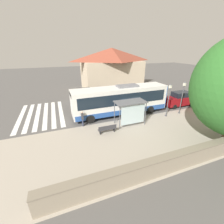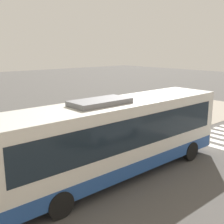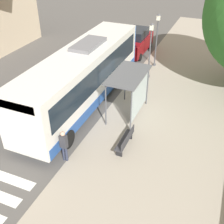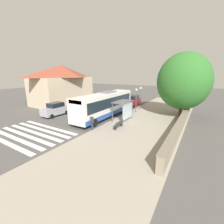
{
  "view_description": "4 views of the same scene",
  "coord_description": "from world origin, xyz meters",
  "px_view_note": "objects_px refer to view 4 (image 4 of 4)",
  "views": [
    {
      "loc": [
        -14.57,
        8.0,
        7.83
      ],
      "look_at": [
        0.4,
        2.33,
        0.99
      ],
      "focal_mm": 24.0,
      "sensor_mm": 36.0,
      "label": 1
    },
    {
      "loc": [
        10.69,
        -7.37,
        5.8
      ],
      "look_at": [
        -1.14,
        2.93,
        2.21
      ],
      "focal_mm": 45.0,
      "sensor_mm": 36.0,
      "label": 2
    },
    {
      "loc": [
        -5.89,
        14.25,
        9.5
      ],
      "look_at": [
        -1.17,
        2.95,
        1.35
      ],
      "focal_mm": 45.0,
      "sensor_mm": 36.0,
      "label": 3
    },
    {
      "loc": [
        -10.22,
        18.41,
        6.25
      ],
      "look_at": [
        -0.9,
        3.07,
        1.62
      ],
      "focal_mm": 24.0,
      "sensor_mm": 36.0,
      "label": 4
    }
  ],
  "objects_px": {
    "bus": "(105,104)",
    "bus_shelter": "(124,105)",
    "bench": "(119,124)",
    "street_lamp_near": "(136,98)",
    "shade_tree": "(183,81)",
    "pedestrian": "(92,121)",
    "parked_car_far_lane": "(56,109)",
    "parked_car_behind_bus": "(133,101)",
    "street_lamp_far": "(140,96)"
  },
  "relations": [
    {
      "from": "bus",
      "to": "bus_shelter",
      "type": "xyz_separation_m",
      "value": [
        -3.15,
        0.18,
        0.29
      ]
    },
    {
      "from": "bench",
      "to": "street_lamp_near",
      "type": "height_order",
      "value": "street_lamp_near"
    },
    {
      "from": "bus",
      "to": "shade_tree",
      "type": "height_order",
      "value": "shade_tree"
    },
    {
      "from": "bus_shelter",
      "to": "pedestrian",
      "type": "relative_size",
      "value": 1.91
    },
    {
      "from": "bench",
      "to": "shade_tree",
      "type": "distance_m",
      "value": 11.41
    },
    {
      "from": "shade_tree",
      "to": "parked_car_far_lane",
      "type": "bearing_deg",
      "value": 29.02
    },
    {
      "from": "bus",
      "to": "pedestrian",
      "type": "height_order",
      "value": "bus"
    },
    {
      "from": "street_lamp_near",
      "to": "pedestrian",
      "type": "bearing_deg",
      "value": 83.73
    },
    {
      "from": "parked_car_behind_bus",
      "to": "bus_shelter",
      "type": "bearing_deg",
      "value": 106.54
    },
    {
      "from": "bus",
      "to": "bench",
      "type": "distance_m",
      "value": 5.24
    },
    {
      "from": "pedestrian",
      "to": "shade_tree",
      "type": "xyz_separation_m",
      "value": [
        -7.76,
        -10.88,
        4.14
      ]
    },
    {
      "from": "pedestrian",
      "to": "shade_tree",
      "type": "height_order",
      "value": "shade_tree"
    },
    {
      "from": "street_lamp_far",
      "to": "shade_tree",
      "type": "xyz_separation_m",
      "value": [
        -6.78,
        1.5,
        2.7
      ]
    },
    {
      "from": "bench",
      "to": "parked_car_behind_bus",
      "type": "bearing_deg",
      "value": -73.75
    },
    {
      "from": "bench",
      "to": "parked_car_far_lane",
      "type": "relative_size",
      "value": 0.44
    },
    {
      "from": "pedestrian",
      "to": "shade_tree",
      "type": "distance_m",
      "value": 13.99
    },
    {
      "from": "parked_car_behind_bus",
      "to": "parked_car_far_lane",
      "type": "relative_size",
      "value": 1.1
    },
    {
      "from": "street_lamp_near",
      "to": "shade_tree",
      "type": "xyz_separation_m",
      "value": [
        -6.65,
        -0.72,
        2.74
      ]
    },
    {
      "from": "parked_car_far_lane",
      "to": "shade_tree",
      "type": "bearing_deg",
      "value": -150.98
    },
    {
      "from": "bus_shelter",
      "to": "parked_car_far_lane",
      "type": "distance_m",
      "value": 10.59
    },
    {
      "from": "street_lamp_far",
      "to": "parked_car_behind_bus",
      "type": "relative_size",
      "value": 0.9
    },
    {
      "from": "bus",
      "to": "bus_shelter",
      "type": "bearing_deg",
      "value": 176.71
    },
    {
      "from": "street_lamp_near",
      "to": "parked_car_behind_bus",
      "type": "distance_m",
      "value": 5.05
    },
    {
      "from": "bus_shelter",
      "to": "pedestrian",
      "type": "distance_m",
      "value": 5.31
    },
    {
      "from": "pedestrian",
      "to": "street_lamp_near",
      "type": "distance_m",
      "value": 10.32
    },
    {
      "from": "street_lamp_far",
      "to": "parked_car_behind_bus",
      "type": "height_order",
      "value": "street_lamp_far"
    },
    {
      "from": "bench",
      "to": "shade_tree",
      "type": "height_order",
      "value": "shade_tree"
    },
    {
      "from": "pedestrian",
      "to": "street_lamp_near",
      "type": "height_order",
      "value": "street_lamp_near"
    },
    {
      "from": "street_lamp_far",
      "to": "parked_car_far_lane",
      "type": "bearing_deg",
      "value": 47.94
    },
    {
      "from": "pedestrian",
      "to": "shade_tree",
      "type": "bearing_deg",
      "value": -125.52
    },
    {
      "from": "parked_car_behind_bus",
      "to": "bench",
      "type": "bearing_deg",
      "value": 106.25
    },
    {
      "from": "bus_shelter",
      "to": "street_lamp_near",
      "type": "xyz_separation_m",
      "value": [
        0.42,
        -5.21,
        0.22
      ]
    },
    {
      "from": "street_lamp_far",
      "to": "shade_tree",
      "type": "relative_size",
      "value": 0.45
    },
    {
      "from": "street_lamp_far",
      "to": "parked_car_behind_bus",
      "type": "bearing_deg",
      "value": -41.58
    },
    {
      "from": "shade_tree",
      "to": "bench",
      "type": "bearing_deg",
      "value": 58.6
    },
    {
      "from": "street_lamp_near",
      "to": "street_lamp_far",
      "type": "bearing_deg",
      "value": -86.75
    },
    {
      "from": "pedestrian",
      "to": "street_lamp_far",
      "type": "relative_size",
      "value": 0.42
    },
    {
      "from": "parked_car_behind_bus",
      "to": "street_lamp_near",
      "type": "bearing_deg",
      "value": 119.43
    },
    {
      "from": "bench",
      "to": "bus",
      "type": "bearing_deg",
      "value": -38.37
    },
    {
      "from": "bus_shelter",
      "to": "parked_car_far_lane",
      "type": "relative_size",
      "value": 0.79
    },
    {
      "from": "shade_tree",
      "to": "parked_car_far_lane",
      "type": "relative_size",
      "value": 2.18
    },
    {
      "from": "pedestrian",
      "to": "parked_car_far_lane",
      "type": "bearing_deg",
      "value": -12.22
    },
    {
      "from": "bus",
      "to": "bench",
      "type": "height_order",
      "value": "bus"
    },
    {
      "from": "street_lamp_near",
      "to": "street_lamp_far",
      "type": "distance_m",
      "value": 2.23
    },
    {
      "from": "bus_shelter",
      "to": "parked_car_far_lane",
      "type": "height_order",
      "value": "bus_shelter"
    },
    {
      "from": "street_lamp_near",
      "to": "street_lamp_far",
      "type": "relative_size",
      "value": 0.98
    },
    {
      "from": "bus_shelter",
      "to": "bench",
      "type": "relative_size",
      "value": 1.8
    },
    {
      "from": "bus",
      "to": "parked_car_behind_bus",
      "type": "distance_m",
      "value": 9.3
    },
    {
      "from": "bus",
      "to": "parked_car_far_lane",
      "type": "distance_m",
      "value": 7.71
    },
    {
      "from": "parked_car_far_lane",
      "to": "parked_car_behind_bus",
      "type": "bearing_deg",
      "value": -120.04
    }
  ]
}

